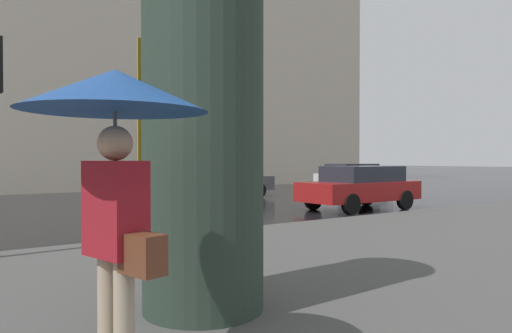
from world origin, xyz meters
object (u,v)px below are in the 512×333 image
billboard_column (203,122)px  car_white (353,176)px  car_red (360,186)px  car_dark_grey (223,180)px  pedestrian_with_floral_umbrella (116,124)px

billboard_column → car_white: 20.42m
car_red → car_white: bearing=-45.3°
car_dark_grey → car_red: same height
car_white → car_red: same height
billboard_column → car_dark_grey: billboard_column is taller
car_red → pedestrian_with_floral_umbrella: pedestrian_with_floral_umbrella is taller
pedestrian_with_floral_umbrella → car_white: bearing=-50.5°
billboard_column → car_red: bearing=-55.2°
billboard_column → car_white: bearing=-50.7°
car_dark_grey → pedestrian_with_floral_umbrella: bearing=147.0°
car_white → pedestrian_with_floral_umbrella: bearing=129.5°
car_white → car_red: size_ratio=1.00×
car_white → car_red: (-6.50, 6.58, 0.00)m
pedestrian_with_floral_umbrella → billboard_column: bearing=-47.2°
car_red → pedestrian_with_floral_umbrella: size_ratio=2.02×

